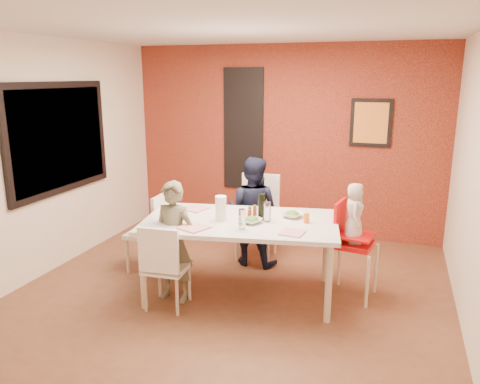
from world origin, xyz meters
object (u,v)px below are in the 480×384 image
(child_near, at_px, (174,242))
(child_far, at_px, (253,211))
(wine_bottle, at_px, (262,207))
(high_chair, at_px, (350,240))
(toddler, at_px, (354,213))
(paper_towel_roll, at_px, (221,208))
(chair_near, at_px, (164,263))
(chair_far, at_px, (258,212))
(dining_table, at_px, (240,227))
(chair_left, at_px, (154,228))

(child_near, height_order, child_far, child_far)
(wine_bottle, bearing_deg, child_far, 113.55)
(high_chair, xyz_separation_m, toddler, (0.03, -0.01, 0.30))
(high_chair, relative_size, paper_towel_roll, 3.98)
(chair_near, relative_size, child_near, 0.70)
(child_far, height_order, wine_bottle, child_far)
(chair_far, bearing_deg, dining_table, -85.37)
(child_near, bearing_deg, chair_far, 77.40)
(dining_table, xyz_separation_m, chair_far, (-0.14, 1.11, -0.16))
(chair_near, relative_size, paper_towel_roll, 3.43)
(high_chair, bearing_deg, chair_left, 100.85)
(chair_left, height_order, toddler, toddler)
(chair_far, distance_m, paper_towel_roll, 1.24)
(dining_table, bearing_deg, high_chair, 17.35)
(dining_table, distance_m, toddler, 1.17)
(chair_left, distance_m, wine_bottle, 1.44)
(high_chair, bearing_deg, chair_far, 66.79)
(high_chair, height_order, child_far, child_far)
(chair_near, bearing_deg, paper_towel_roll, -133.88)
(chair_far, xyz_separation_m, toddler, (1.25, -0.78, 0.32))
(toddler, distance_m, wine_bottle, 0.94)
(chair_left, relative_size, high_chair, 0.92)
(chair_left, distance_m, toddler, 2.31)
(chair_left, xyz_separation_m, paper_towel_roll, (0.98, -0.34, 0.42))
(dining_table, height_order, chair_far, chair_far)
(paper_towel_roll, bearing_deg, high_chair, 18.20)
(chair_far, xyz_separation_m, wine_bottle, (0.34, -1.02, 0.37))
(child_near, bearing_deg, wine_bottle, 32.70)
(chair_far, relative_size, child_far, 0.79)
(wine_bottle, xyz_separation_m, paper_towel_roll, (-0.38, -0.16, -0.01))
(chair_near, relative_size, wine_bottle, 3.24)
(child_near, xyz_separation_m, wine_bottle, (0.80, 0.42, 0.33))
(chair_near, xyz_separation_m, chair_far, (0.46, 1.68, 0.10))
(dining_table, height_order, chair_left, chair_left)
(chair_left, bearing_deg, wine_bottle, 81.26)
(paper_towel_roll, bearing_deg, child_far, 86.92)
(child_near, bearing_deg, chair_left, 138.71)
(wine_bottle, bearing_deg, toddler, 15.19)
(high_chair, relative_size, child_far, 0.76)
(chair_near, xyz_separation_m, child_far, (0.46, 1.42, 0.18))
(chair_left, distance_m, child_near, 0.83)
(chair_near, relative_size, child_far, 0.66)
(chair_far, distance_m, wine_bottle, 1.14)
(dining_table, bearing_deg, paper_towel_roll, -157.00)
(wine_bottle, bearing_deg, high_chair, 16.08)
(chair_far, height_order, child_far, child_far)
(dining_table, xyz_separation_m, chair_left, (-1.17, 0.26, -0.22))
(child_far, bearing_deg, chair_near, 75.90)
(high_chair, height_order, paper_towel_roll, paper_towel_roll)
(chair_near, distance_m, child_far, 1.51)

